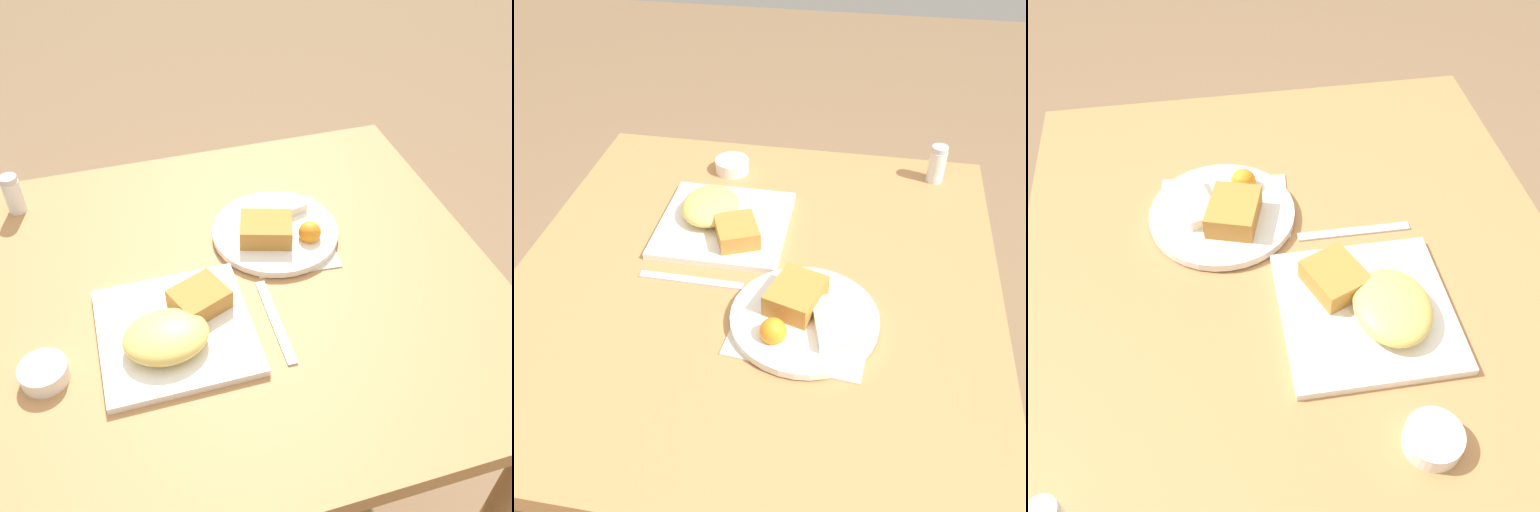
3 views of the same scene
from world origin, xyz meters
The scene contains 8 objects.
ground_plane centered at (0.00, 0.00, 0.00)m, with size 8.00×8.00×0.00m, color #846647.
dining_table centered at (0.00, 0.00, 0.68)m, with size 0.95×0.88×0.77m.
menu_card centered at (0.13, 0.10, 0.78)m, with size 0.18×0.24×0.00m.
plate_square_near centered at (-0.13, -0.10, 0.80)m, with size 0.25×0.25×0.06m.
plate_oval_far centered at (0.10, 0.10, 0.79)m, with size 0.25×0.25×0.05m.
sauce_ramekin centered at (-0.35, -0.12, 0.79)m, with size 0.08×0.08×0.03m.
salt_shaker centered at (-0.39, 0.33, 0.81)m, with size 0.04×0.04×0.09m.
butter_knife centered at (0.03, -0.11, 0.78)m, with size 0.02×0.19×0.00m.
Camera 1 is at (-0.19, -0.75, 1.55)m, focal length 42.00 mm.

